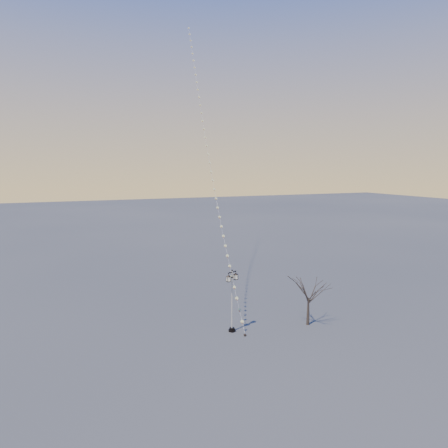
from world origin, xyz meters
TOP-DOWN VIEW (x-y plane):
  - ground at (0.00, 0.00)m, footprint 300.00×300.00m
  - street_lamp at (0.09, 1.39)m, footprint 1.29×0.84m
  - bare_tree at (6.89, 0.15)m, footprint 2.68×2.68m
  - kite_train at (3.57, 16.03)m, footprint 6.37×32.49m

SIDE VIEW (x-z plane):
  - ground at x=0.00m, z-range 0.00..0.00m
  - street_lamp at x=0.09m, z-range 0.29..5.66m
  - bare_tree at x=6.89m, z-range 0.86..5.31m
  - kite_train at x=3.57m, z-range -0.11..34.77m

